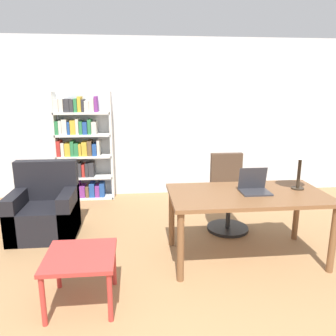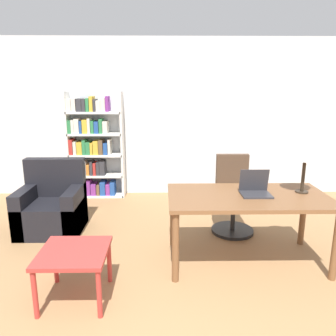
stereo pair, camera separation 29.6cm
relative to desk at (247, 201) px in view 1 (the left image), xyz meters
The scene contains 8 objects.
wall_back 2.68m from the desk, 107.39° to the left, with size 8.00×0.06×2.70m.
desk is the anchor object (origin of this frame).
laptop 0.17m from the desk, 18.67° to the left, with size 0.31×0.25×0.26m.
table_lamp 0.81m from the desk, ahead, with size 0.33×0.33×0.52m.
office_chair 0.85m from the desk, 88.63° to the left, with size 0.55×0.55×1.02m.
side_table_blue 1.83m from the desk, 159.17° to the right, with size 0.59×0.60×0.47m.
armchair 2.56m from the desk, 160.23° to the left, with size 0.79×0.71×0.94m.
bookshelf 3.12m from the desk, 132.84° to the left, with size 0.95×0.28×1.81m.
Camera 1 is at (-0.42, -1.20, 1.86)m, focal length 35.00 mm.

